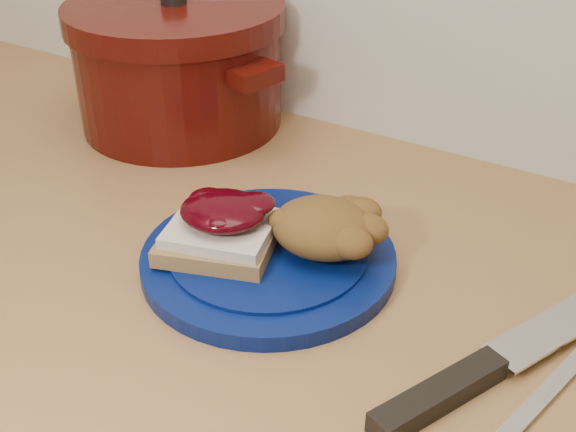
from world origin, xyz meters
The scene contains 7 objects.
plate centered at (0.00, 1.48, 0.91)m, with size 0.25×0.25×0.02m, color #05134D.
sandwich centered at (-0.04, 1.46, 0.94)m, with size 0.13×0.12×0.05m.
stuffing_mound centered at (0.04, 1.50, 0.95)m, with size 0.10×0.09×0.05m, color brown.
chef_knife centered at (0.22, 1.43, 0.91)m, with size 0.17×0.32×0.02m.
butter_knife centered at (0.27, 1.42, 0.90)m, with size 0.18×0.01×0.00m, color silver.
dutch_oven centered at (-0.28, 1.70, 0.98)m, with size 0.34×0.34×0.18m.
pepper_grinder centered at (-0.28, 1.72, 0.96)m, with size 0.07×0.07×0.12m.
Camera 1 is at (0.31, 1.00, 1.31)m, focal length 45.00 mm.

